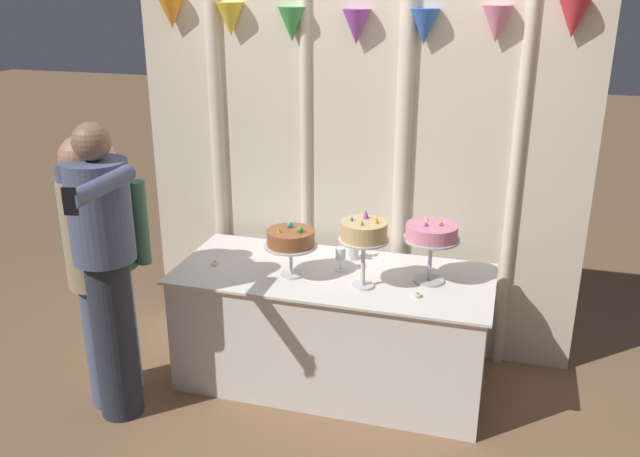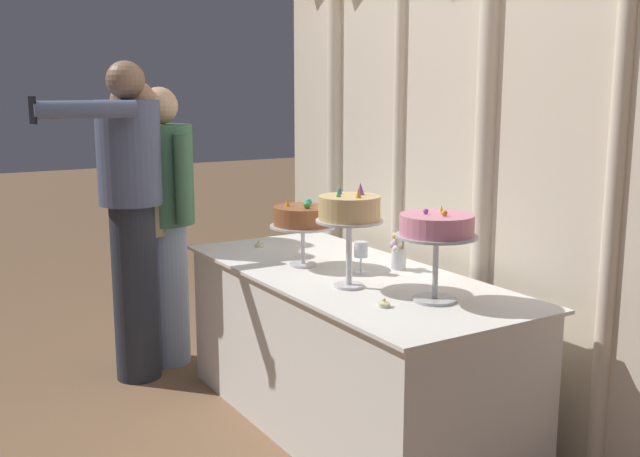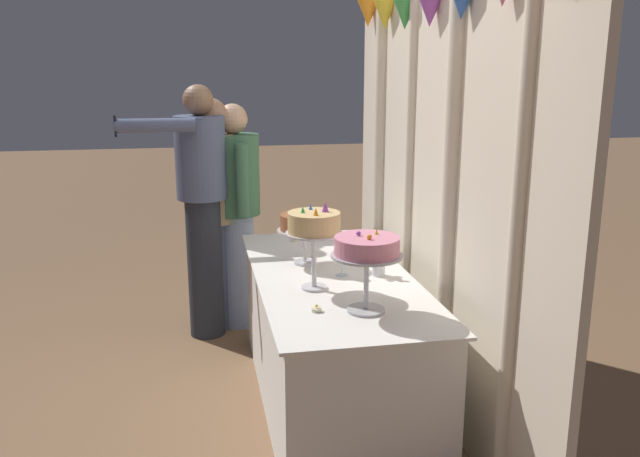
{
  "view_description": "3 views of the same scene",
  "coord_description": "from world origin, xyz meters",
  "px_view_note": "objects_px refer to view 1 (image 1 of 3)",
  "views": [
    {
      "loc": [
        0.92,
        -3.38,
        2.34
      ],
      "look_at": [
        -0.09,
        0.14,
        0.97
      ],
      "focal_mm": 38.21,
      "sensor_mm": 36.0,
      "label": 1
    },
    {
      "loc": [
        2.69,
        -1.69,
        1.53
      ],
      "look_at": [
        -0.17,
        0.05,
        0.9
      ],
      "focal_mm": 41.84,
      "sensor_mm": 36.0,
      "label": 2
    },
    {
      "loc": [
        3.2,
        -0.58,
        1.77
      ],
      "look_at": [
        -0.15,
        0.06,
        0.93
      ],
      "focal_mm": 36.91,
      "sensor_mm": 36.0,
      "label": 3
    }
  ],
  "objects_px": {
    "wine_glass": "(341,255)",
    "tealight_near_left": "(417,295)",
    "tealight_far_left": "(215,264)",
    "flower_vase": "(353,248)",
    "cake_display_center": "(364,233)",
    "cake_table": "(333,328)",
    "guest_man_dark_suit": "(95,262)",
    "guest_man_pink_jacket": "(108,259)",
    "guest_girl_blue_dress": "(105,263)",
    "cake_display_leftmost": "(291,240)",
    "cake_display_rightmost": "(432,235)"
  },
  "relations": [
    {
      "from": "tealight_far_left",
      "to": "guest_man_pink_jacket",
      "type": "distance_m",
      "value": 0.61
    },
    {
      "from": "tealight_near_left",
      "to": "wine_glass",
      "type": "bearing_deg",
      "value": 154.97
    },
    {
      "from": "flower_vase",
      "to": "cake_display_center",
      "type": "bearing_deg",
      "value": -68.32
    },
    {
      "from": "cake_display_center",
      "to": "tealight_far_left",
      "type": "height_order",
      "value": "cake_display_center"
    },
    {
      "from": "tealight_near_left",
      "to": "guest_girl_blue_dress",
      "type": "height_order",
      "value": "guest_girl_blue_dress"
    },
    {
      "from": "guest_girl_blue_dress",
      "to": "cake_display_leftmost",
      "type": "bearing_deg",
      "value": 32.55
    },
    {
      "from": "tealight_far_left",
      "to": "flower_vase",
      "type": "bearing_deg",
      "value": 22.55
    },
    {
      "from": "tealight_near_left",
      "to": "cake_display_leftmost",
      "type": "bearing_deg",
      "value": 174.33
    },
    {
      "from": "cake_table",
      "to": "flower_vase",
      "type": "relative_size",
      "value": 10.72
    },
    {
      "from": "tealight_far_left",
      "to": "tealight_near_left",
      "type": "height_order",
      "value": "same"
    },
    {
      "from": "flower_vase",
      "to": "tealight_far_left",
      "type": "distance_m",
      "value": 0.83
    },
    {
      "from": "cake_display_leftmost",
      "to": "wine_glass",
      "type": "relative_size",
      "value": 2.21
    },
    {
      "from": "tealight_far_left",
      "to": "guest_man_pink_jacket",
      "type": "bearing_deg",
      "value": -146.52
    },
    {
      "from": "cake_display_center",
      "to": "cake_display_rightmost",
      "type": "distance_m",
      "value": 0.38
    },
    {
      "from": "cake_display_leftmost",
      "to": "guest_girl_blue_dress",
      "type": "relative_size",
      "value": 0.19
    },
    {
      "from": "tealight_far_left",
      "to": "guest_man_pink_jacket",
      "type": "xyz_separation_m",
      "value": [
        -0.5,
        -0.33,
        0.11
      ]
    },
    {
      "from": "cake_table",
      "to": "tealight_near_left",
      "type": "relative_size",
      "value": 39.23
    },
    {
      "from": "cake_table",
      "to": "cake_display_leftmost",
      "type": "relative_size",
      "value": 5.83
    },
    {
      "from": "tealight_far_left",
      "to": "guest_girl_blue_dress",
      "type": "distance_m",
      "value": 0.69
    },
    {
      "from": "wine_glass",
      "to": "guest_man_pink_jacket",
      "type": "relative_size",
      "value": 0.09
    },
    {
      "from": "flower_vase",
      "to": "guest_man_dark_suit",
      "type": "distance_m",
      "value": 1.48
    },
    {
      "from": "flower_vase",
      "to": "tealight_far_left",
      "type": "relative_size",
      "value": 3.56
    },
    {
      "from": "wine_glass",
      "to": "tealight_near_left",
      "type": "distance_m",
      "value": 0.54
    },
    {
      "from": "cake_table",
      "to": "flower_vase",
      "type": "xyz_separation_m",
      "value": [
        0.06,
        0.23,
        0.43
      ]
    },
    {
      "from": "guest_man_pink_jacket",
      "to": "guest_girl_blue_dress",
      "type": "bearing_deg",
      "value": -58.47
    },
    {
      "from": "guest_man_pink_jacket",
      "to": "cake_table",
      "type": "bearing_deg",
      "value": 19.24
    },
    {
      "from": "cake_display_center",
      "to": "wine_glass",
      "type": "bearing_deg",
      "value": 134.04
    },
    {
      "from": "cake_display_center",
      "to": "guest_man_dark_suit",
      "type": "xyz_separation_m",
      "value": [
        -1.39,
        -0.43,
        -0.15
      ]
    },
    {
      "from": "tealight_near_left",
      "to": "cake_display_center",
      "type": "bearing_deg",
      "value": 171.55
    },
    {
      "from": "cake_display_rightmost",
      "to": "guest_girl_blue_dress",
      "type": "bearing_deg",
      "value": -157.09
    },
    {
      "from": "tealight_near_left",
      "to": "guest_man_dark_suit",
      "type": "distance_m",
      "value": 1.75
    },
    {
      "from": "cake_table",
      "to": "flower_vase",
      "type": "height_order",
      "value": "flower_vase"
    },
    {
      "from": "cake_display_center",
      "to": "guest_man_dark_suit",
      "type": "bearing_deg",
      "value": -162.61
    },
    {
      "from": "tealight_near_left",
      "to": "tealight_far_left",
      "type": "bearing_deg",
      "value": 175.72
    },
    {
      "from": "wine_glass",
      "to": "guest_man_dark_suit",
      "type": "bearing_deg",
      "value": -153.25
    },
    {
      "from": "guest_man_pink_jacket",
      "to": "guest_man_dark_suit",
      "type": "distance_m",
      "value": 0.16
    },
    {
      "from": "cake_display_leftmost",
      "to": "wine_glass",
      "type": "distance_m",
      "value": 0.32
    },
    {
      "from": "cake_display_rightmost",
      "to": "guest_man_pink_jacket",
      "type": "distance_m",
      "value": 1.82
    },
    {
      "from": "guest_girl_blue_dress",
      "to": "cake_display_center",
      "type": "bearing_deg",
      "value": 21.98
    },
    {
      "from": "tealight_far_left",
      "to": "guest_girl_blue_dress",
      "type": "height_order",
      "value": "guest_girl_blue_dress"
    },
    {
      "from": "cake_table",
      "to": "tealight_far_left",
      "type": "xyz_separation_m",
      "value": [
        -0.7,
        -0.09,
        0.37
      ]
    },
    {
      "from": "cake_display_leftmost",
      "to": "flower_vase",
      "type": "height_order",
      "value": "cake_display_leftmost"
    },
    {
      "from": "wine_glass",
      "to": "tealight_near_left",
      "type": "bearing_deg",
      "value": -25.03
    },
    {
      "from": "wine_glass",
      "to": "tealight_far_left",
      "type": "height_order",
      "value": "wine_glass"
    },
    {
      "from": "cake_display_rightmost",
      "to": "guest_man_pink_jacket",
      "type": "height_order",
      "value": "guest_man_pink_jacket"
    },
    {
      "from": "cake_display_leftmost",
      "to": "guest_man_dark_suit",
      "type": "relative_size",
      "value": 0.2
    },
    {
      "from": "cake_table",
      "to": "cake_display_rightmost",
      "type": "relative_size",
      "value": 5.02
    },
    {
      "from": "cake_display_leftmost",
      "to": "tealight_near_left",
      "type": "distance_m",
      "value": 0.77
    },
    {
      "from": "flower_vase",
      "to": "guest_man_dark_suit",
      "type": "bearing_deg",
      "value": -147.38
    },
    {
      "from": "wine_glass",
      "to": "guest_man_dark_suit",
      "type": "distance_m",
      "value": 1.36
    }
  ]
}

